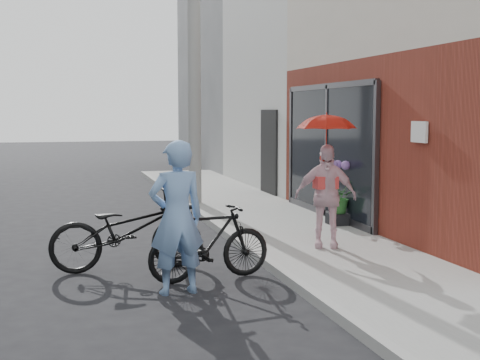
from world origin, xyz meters
name	(u,v)px	position (x,y,z in m)	size (l,w,h in m)	color
ground	(204,276)	(0.00, 0.00, 0.00)	(80.00, 80.00, 0.00)	black
sidewalk	(302,236)	(2.10, 2.00, 0.06)	(2.20, 24.00, 0.12)	gray
curb	(235,239)	(0.94, 2.00, 0.06)	(0.12, 24.00, 0.12)	#9E9E99
plaster_building	(387,62)	(7.20, 9.00, 3.50)	(8.00, 6.00, 7.00)	silver
east_building_far	(300,75)	(7.20, 16.00, 3.50)	(8.00, 8.00, 7.00)	slate
utility_pole	(194,46)	(1.10, 6.00, 3.50)	(0.28, 0.28, 7.00)	#9E9E99
officer	(177,218)	(-0.46, -0.71, 0.89)	(0.65, 0.43, 1.79)	#77A0D4
bike_left	(127,231)	(-0.91, 0.59, 0.53)	(0.70, 2.02, 1.06)	black
bike_right	(210,242)	(0.04, -0.21, 0.48)	(0.46, 1.61, 0.97)	black
kimono_woman	(325,196)	(2.00, 0.79, 0.88)	(0.89, 0.37, 1.51)	silver
parasol	(326,120)	(2.00, 0.79, 1.99)	(0.81, 0.81, 0.71)	red
planter	(339,219)	(3.00, 2.56, 0.22)	(0.38, 0.38, 0.20)	black
potted_plant	(340,196)	(3.00, 2.56, 0.62)	(0.55, 0.47, 0.61)	#2F722D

